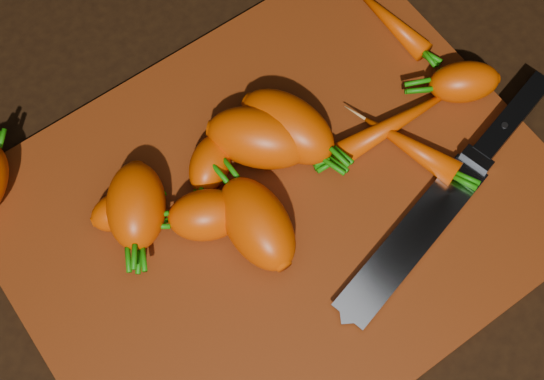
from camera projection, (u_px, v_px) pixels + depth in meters
ground at (278, 212)px, 0.73m from camera, size 2.00×2.00×0.01m
cutting_board at (278, 208)px, 0.72m from camera, size 0.50×0.40×0.01m
carrot_1 at (207, 215)px, 0.68m from camera, size 0.08×0.07×0.05m
carrot_2 at (259, 138)px, 0.71m from camera, size 0.11×0.11×0.06m
carrot_3 at (257, 224)px, 0.68m from camera, size 0.06×0.10×0.06m
carrot_4 at (210, 163)px, 0.71m from camera, size 0.07×0.07×0.04m
carrot_5 at (120, 211)px, 0.69m from camera, size 0.06×0.04×0.04m
carrot_6 at (464, 82)px, 0.74m from camera, size 0.08×0.07×0.04m
carrot_7 at (388, 19)px, 0.78m from camera, size 0.03×0.11×0.02m
carrot_8 at (397, 122)px, 0.73m from camera, size 0.14×0.03×0.02m
carrot_9 at (410, 146)px, 0.72m from camera, size 0.06×0.10×0.03m
carrot_10 at (136, 206)px, 0.68m from camera, size 0.09×0.10×0.05m
carrot_11 at (288, 126)px, 0.71m from camera, size 0.08×0.11×0.06m
knife at (425, 223)px, 0.70m from camera, size 0.31×0.10×0.02m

